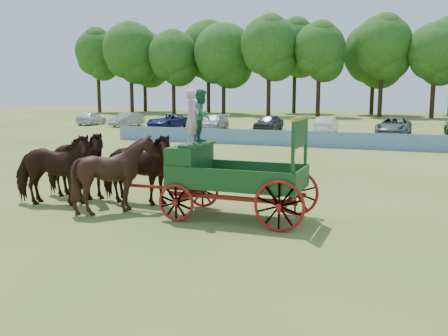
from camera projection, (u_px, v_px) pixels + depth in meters
ground at (187, 204)px, 16.44m from camera, size 160.00×160.00×0.00m
horse_lead_left at (52, 170)px, 16.00m from camera, size 3.02×1.93×2.36m
horse_lead_right at (74, 165)px, 17.01m from camera, size 2.82×1.33×2.36m
horse_wheel_left at (117, 174)px, 15.15m from camera, size 2.24×2.01×2.36m
horse_wheel_right at (135, 169)px, 16.17m from camera, size 2.84×1.38×2.36m
farm_dray at (214, 161)px, 14.58m from camera, size 5.99×2.00×3.73m
sponsor_banner at (287, 138)px, 33.34m from camera, size 26.00×0.08×1.05m
parked_cars at (311, 124)px, 44.80m from camera, size 48.14×6.96×1.63m
treeline at (319, 49)px, 73.24m from camera, size 89.05×22.95×15.20m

